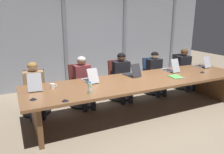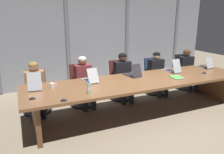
{
  "view_description": "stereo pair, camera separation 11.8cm",
  "coord_description": "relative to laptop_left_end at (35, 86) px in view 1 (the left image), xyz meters",
  "views": [
    {
      "loc": [
        -2.44,
        -3.7,
        2.02
      ],
      "look_at": [
        -0.63,
        0.11,
        0.84
      ],
      "focal_mm": 35.01,
      "sensor_mm": 36.0,
      "label": 1
    },
    {
      "loc": [
        -2.34,
        -3.75,
        2.02
      ],
      "look_at": [
        -0.63,
        0.11,
        0.84
      ],
      "focal_mm": 35.01,
      "sensor_mm": 36.0,
      "label": 2
    }
  ],
  "objects": [
    {
      "name": "spiral_notepad",
      "position": [
        2.86,
        -0.49,
        -0.05
      ],
      "size": [
        0.26,
        0.33,
        0.03
      ],
      "rotation": [
        0.0,
        0.0,
        -0.13
      ],
      "color": "#4CB74C",
      "rests_on": "conference_table"
    },
    {
      "name": "office_chair_right_end",
      "position": [
        4.15,
        0.69,
        -0.45
      ],
      "size": [
        0.6,
        0.6,
        0.95
      ],
      "rotation": [
        0.0,
        0.0,
        -1.64
      ],
      "color": "black",
      "rests_on": "ground_plane"
    },
    {
      "name": "office_chair_right_mid",
      "position": [
        3.11,
        0.69,
        -0.46
      ],
      "size": [
        0.6,
        0.6,
        0.93
      ],
      "rotation": [
        0.0,
        0.0,
        -1.58
      ],
      "color": "navy",
      "rests_on": "ground_plane"
    },
    {
      "name": "office_chair_left_end",
      "position": [
        0.05,
        0.68,
        -0.47
      ],
      "size": [
        0.6,
        0.6,
        0.9
      ],
      "rotation": [
        0.0,
        0.0,
        -1.7
      ],
      "color": "#511E19",
      "rests_on": "ground_plane"
    },
    {
      "name": "conference_mic_left_side",
      "position": [
        0.35,
        -0.82,
        -0.04
      ],
      "size": [
        0.11,
        0.11,
        0.03
      ],
      "primitive_type": "cone",
      "color": "black",
      "rests_on": "conference_table"
    },
    {
      "name": "laptop_left_end",
      "position": [
        0.0,
        0.0,
        0.0
      ],
      "size": [
        0.28,
        0.47,
        0.32
      ],
      "rotation": [
        0.0,
        0.0,
        1.47
      ],
      "color": "#A8ADB7",
      "rests_on": "conference_table"
    },
    {
      "name": "water_bottle_primary",
      "position": [
        0.82,
        -0.67,
        0.03
      ],
      "size": [
        0.08,
        0.08,
        0.21
      ],
      "color": "#ADD1B2",
      "rests_on": "conference_table"
    },
    {
      "name": "person_left_mid",
      "position": [
        1.09,
        0.53,
        -0.15
      ],
      "size": [
        0.39,
        0.56,
        1.16
      ],
      "rotation": [
        0.0,
        0.0,
        -1.52
      ],
      "color": "brown",
      "rests_on": "ground_plane"
    },
    {
      "name": "office_chair_left_mid",
      "position": [
        1.06,
        0.69,
        -0.46
      ],
      "size": [
        0.6,
        0.6,
        0.94
      ],
      "rotation": [
        0.0,
        0.0,
        -1.52
      ],
      "color": "#511E19",
      "rests_on": "ground_plane"
    },
    {
      "name": "conference_mic_middle",
      "position": [
        -0.1,
        -0.55,
        -0.04
      ],
      "size": [
        0.11,
        0.11,
        0.03
      ],
      "primitive_type": "cone",
      "color": "black",
      "rests_on": "conference_table"
    },
    {
      "name": "laptop_right_end",
      "position": [
        4.15,
        -0.0,
        -0.01
      ],
      "size": [
        0.27,
        0.43,
        0.29
      ],
      "rotation": [
        0.0,
        0.0,
        1.66
      ],
      "color": "#A8ADB7",
      "rests_on": "conference_table"
    },
    {
      "name": "laptop_right_mid",
      "position": [
        3.1,
        -0.02,
        -0.0
      ],
      "size": [
        0.25,
        0.47,
        0.32
      ],
      "rotation": [
        0.0,
        0.0,
        1.64
      ],
      "color": "#A8ADB7",
      "rests_on": "conference_table"
    },
    {
      "name": "office_chair_center",
      "position": [
        2.08,
        0.69,
        -0.45
      ],
      "size": [
        0.6,
        0.6,
        0.95
      ],
      "rotation": [
        0.0,
        0.0,
        -1.57
      ],
      "color": "#511E19",
      "rests_on": "ground_plane"
    },
    {
      "name": "person_left_end",
      "position": [
        0.04,
        0.53,
        -0.16
      ],
      "size": [
        0.43,
        0.56,
        1.12
      ],
      "rotation": [
        0.0,
        0.0,
        -1.62
      ],
      "color": "olive",
      "rests_on": "ground_plane"
    },
    {
      "name": "person_center",
      "position": [
        2.09,
        0.53,
        -0.14
      ],
      "size": [
        0.45,
        0.57,
        1.16
      ],
      "rotation": [
        0.0,
        0.0,
        -1.66
      ],
      "color": "black",
      "rests_on": "ground_plane"
    },
    {
      "name": "conference_mic_right_side",
      "position": [
        3.69,
        -0.45,
        -0.04
      ],
      "size": [
        0.11,
        0.11,
        0.03
      ],
      "primitive_type": "cone",
      "color": "black",
      "rests_on": "conference_table"
    },
    {
      "name": "conference_table",
      "position": [
        2.08,
        -0.31,
        -0.19
      ],
      "size": [
        4.79,
        1.24,
        0.74
      ],
      "color": "brown",
      "rests_on": "ground_plane"
    },
    {
      "name": "person_right_mid",
      "position": [
        3.08,
        0.53,
        -0.17
      ],
      "size": [
        0.4,
        0.55,
        1.12
      ],
      "rotation": [
        0.0,
        0.0,
        -1.6
      ],
      "color": "black",
      "rests_on": "ground_plane"
    },
    {
      "name": "coffee_mug_near",
      "position": [
        0.29,
        -0.12,
        -0.01
      ],
      "size": [
        0.13,
        0.08,
        0.09
      ],
      "color": "white",
      "rests_on": "conference_table"
    },
    {
      "name": "laptop_center",
      "position": [
        2.06,
        0.02,
        -0.01
      ],
      "size": [
        0.28,
        0.44,
        0.29
      ],
      "rotation": [
        0.0,
        0.0,
        1.69
      ],
      "color": "#2D2D33",
      "rests_on": "conference_table"
    },
    {
      "name": "ground_plane",
      "position": [
        2.08,
        -0.31,
        -0.8
      ],
      "size": [
        15.55,
        15.55,
        0.0
      ],
      "primitive_type": "plane",
      "color": "#7F705B"
    },
    {
      "name": "person_right_end",
      "position": [
        4.1,
        0.53,
        -0.16
      ],
      "size": [
        0.42,
        0.56,
        1.13
      ],
      "rotation": [
        0.0,
        0.0,
        -1.63
      ],
      "color": "black",
      "rests_on": "ground_plane"
    },
    {
      "name": "laptop_left_mid",
      "position": [
        1.06,
        0.01,
        -0.0
      ],
      "size": [
        0.25,
        0.46,
        0.29
      ],
      "rotation": [
        0.0,
        0.0,
        1.66
      ],
      "color": "#BCBCC1",
      "rests_on": "conference_table"
    },
    {
      "name": "curtain_backdrop",
      "position": [
        2.08,
        2.25,
        0.71
      ],
      "size": [
        7.77,
        0.17,
        3.01
      ],
      "color": "gray",
      "rests_on": "ground_plane"
    }
  ]
}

